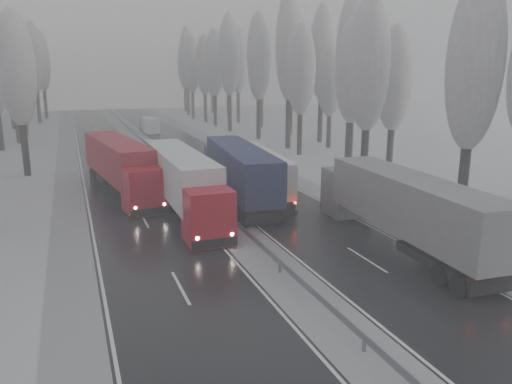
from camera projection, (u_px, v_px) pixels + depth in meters
carriageway_right at (254, 189)px, 44.16m from camera, size 7.50×200.00×0.03m
carriageway_left at (133, 200)px, 40.58m from camera, size 7.50×200.00×0.03m
median_slush at (196, 194)px, 42.37m from camera, size 3.00×200.00×0.04m
shoulder_right at (305, 185)px, 45.84m from camera, size 2.40×200.00×0.04m
shoulder_left at (69, 205)px, 38.89m from camera, size 2.40×200.00×0.04m
median_guardrail at (196, 188)px, 42.22m from camera, size 0.12×200.00×0.76m
tree_16 at (475, 64)px, 31.92m from camera, size 3.60×3.60×16.53m
tree_18 at (369, 65)px, 42.07m from camera, size 3.60×3.60×16.58m
tree_19 at (394, 79)px, 47.89m from camera, size 3.60×3.60×14.57m
tree_20 at (353, 71)px, 50.75m from camera, size 3.60×3.60×15.71m
tree_21 at (352, 54)px, 54.70m from camera, size 3.60×3.60×18.62m
tree_22 at (301, 70)px, 59.92m from camera, size 3.60×3.60×15.86m
tree_23 at (330, 82)px, 66.05m from camera, size 3.60×3.60×13.55m
tree_24 at (289, 47)px, 64.44m from camera, size 3.60×3.60×20.49m
tree_25 at (322, 54)px, 70.60m from camera, size 3.60×3.60×19.44m
tree_26 at (259, 57)px, 73.91m from camera, size 3.60×3.60×18.78m
tree_27 at (291, 63)px, 80.16m from camera, size 3.60×3.60×17.62m
tree_28 at (229, 55)px, 83.08m from camera, size 3.60×3.60×19.62m
tree_29 at (262, 62)px, 89.46m from camera, size 3.60×3.60×18.11m
tree_30 at (214, 63)px, 92.29m from camera, size 3.60×3.60×17.86m
tree_31 at (238, 61)px, 97.84m from camera, size 3.60×3.60×18.58m
tree_32 at (204, 65)px, 99.22m from camera, size 3.60×3.60×17.33m
tree_33 at (214, 75)px, 104.39m from camera, size 3.60×3.60×14.33m
tree_34 at (192, 65)px, 105.34m from camera, size 3.60×3.60×17.63m
tree_35 at (228, 63)px, 112.02m from camera, size 3.60×3.60×18.25m
tree_36 at (187, 58)px, 114.34m from camera, size 3.60×3.60×20.23m
tree_37 at (212, 69)px, 120.94m from camera, size 3.60×3.60×16.37m
tree_38 at (184, 65)px, 124.87m from camera, size 3.60×3.60×17.97m
tree_39 at (192, 69)px, 129.74m from camera, size 3.60×3.60×16.19m
tree_62 at (16, 69)px, 47.64m from camera, size 3.60×3.60×16.04m
tree_68 at (11, 67)px, 69.73m from camera, size 3.60×3.60×16.65m
tree_70 at (19, 65)px, 78.92m from camera, size 3.60×3.60×17.09m
tree_72 at (8, 73)px, 86.83m from camera, size 3.60×3.60×15.11m
tree_74 at (33, 57)px, 97.27m from camera, size 3.60×3.60×19.68m
tree_76 at (41, 62)px, 106.33m from camera, size 3.60×3.60×18.55m
tree_77 at (16, 75)px, 108.70m from camera, size 3.60×3.60×14.32m
tree_78 at (25, 59)px, 110.98m from camera, size 3.60×3.60×19.55m
tree_79 at (14, 67)px, 114.05m from camera, size 3.60×3.60×17.07m
truck_grey_tarp at (400, 204)px, 29.33m from camera, size 3.71×17.51×4.46m
truck_blue_box at (238, 169)px, 39.74m from camera, size 4.45×17.79×4.52m
truck_cream_box at (256, 169)px, 41.61m from camera, size 4.07×15.28×3.89m
box_truck_distant at (150, 125)px, 83.39m from camera, size 2.31×7.00×2.59m
truck_red_white at (183, 180)px, 35.84m from camera, size 2.86×17.58×4.50m
truck_red_red at (121, 164)px, 41.83m from camera, size 5.10×17.75×4.51m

